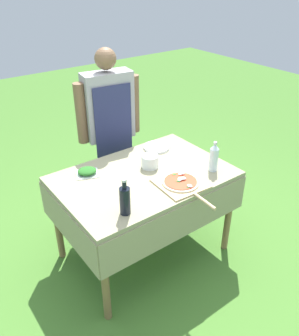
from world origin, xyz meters
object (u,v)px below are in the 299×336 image
(prep_table, at_px, (144,186))
(pizza_on_peel, at_px, (182,183))
(herb_container, at_px, (87,171))
(mixing_tub, at_px, (150,161))
(water_bottle, at_px, (214,157))
(plate_stack, at_px, (157,147))
(oil_bottle, at_px, (125,200))
(person_cook, at_px, (109,122))

(prep_table, xyz_separation_m, pizza_on_peel, (0.14, -0.28, 0.11))
(pizza_on_peel, xyz_separation_m, herb_container, (-0.47, 0.54, 0.01))
(herb_container, height_order, mixing_tub, mixing_tub)
(herb_container, xyz_separation_m, mixing_tub, (0.45, -0.20, 0.03))
(prep_table, relative_size, water_bottle, 5.44)
(pizza_on_peel, bearing_deg, plate_stack, 72.92)
(plate_stack, bearing_deg, oil_bottle, -139.95)
(herb_container, bearing_deg, mixing_tub, -23.66)
(pizza_on_peel, xyz_separation_m, oil_bottle, (-0.51, -0.04, 0.09))
(water_bottle, distance_m, herb_container, 0.96)
(person_cook, xyz_separation_m, pizza_on_peel, (0.00, -0.98, -0.14))
(prep_table, xyz_separation_m, herb_container, (-0.34, 0.26, 0.12))
(mixing_tub, bearing_deg, person_cook, 87.73)
(water_bottle, height_order, mixing_tub, water_bottle)
(water_bottle, bearing_deg, person_cook, 108.93)
(prep_table, relative_size, plate_stack, 5.76)
(water_bottle, bearing_deg, mixing_tub, 137.17)
(herb_container, distance_m, mixing_tub, 0.49)
(oil_bottle, distance_m, water_bottle, 0.84)
(person_cook, relative_size, pizza_on_peel, 2.92)
(oil_bottle, bearing_deg, prep_table, 40.10)
(pizza_on_peel, distance_m, oil_bottle, 0.51)
(water_bottle, bearing_deg, plate_stack, 101.94)
(prep_table, distance_m, mixing_tub, 0.20)
(oil_bottle, bearing_deg, water_bottle, 3.36)
(mixing_tub, height_order, plate_stack, mixing_tub)
(prep_table, xyz_separation_m, plate_stack, (0.35, 0.29, 0.11))
(oil_bottle, distance_m, plate_stack, 0.94)
(prep_table, height_order, herb_container, herb_container)
(person_cook, xyz_separation_m, herb_container, (-0.47, -0.44, -0.13))
(herb_container, bearing_deg, water_bottle, -33.25)
(person_cook, xyz_separation_m, plate_stack, (0.21, -0.41, -0.15))
(mixing_tub, bearing_deg, prep_table, -147.86)
(prep_table, bearing_deg, pizza_on_peel, -63.87)
(person_cook, distance_m, water_bottle, 1.02)
(oil_bottle, relative_size, water_bottle, 1.06)
(mixing_tub, bearing_deg, pizza_on_peel, -85.49)
(prep_table, bearing_deg, mixing_tub, 32.14)
(water_bottle, bearing_deg, prep_table, 150.55)
(person_cook, xyz_separation_m, water_bottle, (0.33, -0.97, -0.04))
(oil_bottle, bearing_deg, herb_container, 86.67)
(water_bottle, height_order, plate_stack, water_bottle)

